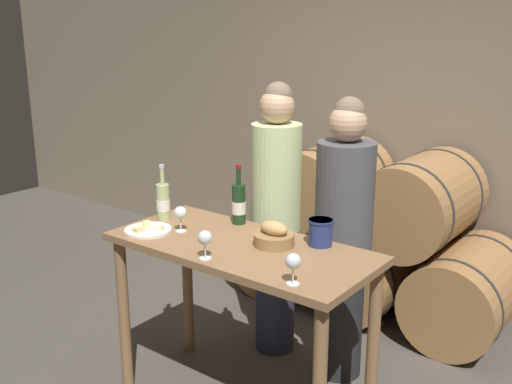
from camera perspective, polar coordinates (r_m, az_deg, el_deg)
name	(u,v)px	position (r m, az deg, el deg)	size (l,w,h in m)	color
stone_wall_back	(413,86)	(4.71, 14.75, 9.78)	(10.00, 0.12, 3.20)	#7F705B
barrel_stack	(372,238)	(4.45, 11.01, -4.35)	(2.05, 0.87, 1.21)	#9E7042
tasting_table	(241,273)	(3.14, -1.42, -7.74)	(1.41, 0.64, 0.96)	olive
person_left	(276,217)	(3.70, 1.91, -2.35)	(0.31, 0.31, 1.72)	#2D334C
person_right	(343,239)	(3.48, 8.29, -4.43)	(0.33, 0.33, 1.67)	#232326
wine_bottle_red	(239,204)	(3.36, -1.64, -1.11)	(0.08, 0.08, 0.34)	#193819
wine_bottle_white	(163,201)	(3.48, -8.84, -0.88)	(0.08, 0.08, 0.32)	#ADBC7F
blue_crock	(320,231)	(3.06, 6.16, -3.74)	(0.13, 0.13, 0.14)	navy
bread_basket	(274,236)	(3.06, 1.73, -4.24)	(0.21, 0.21, 0.13)	olive
cheese_plate	(148,230)	(3.32, -10.25, -3.55)	(0.26, 0.26, 0.04)	white
wine_glass_far_left	(180,213)	(3.26, -7.22, -2.04)	(0.07, 0.07, 0.14)	white
wine_glass_left	(205,239)	(2.87, -4.89, -4.44)	(0.07, 0.07, 0.14)	white
wine_glass_center	(293,262)	(2.60, 3.56, -6.69)	(0.07, 0.07, 0.14)	white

